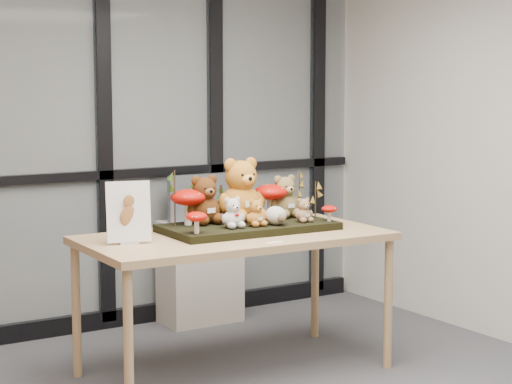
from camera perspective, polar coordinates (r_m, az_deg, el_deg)
room_shell at (r=3.82m, az=-1.18°, el=6.82°), size 5.00×5.00×5.00m
glass_partition at (r=6.08m, az=-13.27°, el=4.24°), size 4.90×0.06×2.78m
display_table at (r=5.28m, az=-1.33°, el=-3.31°), size 1.75×0.92×0.81m
diorama_tray at (r=5.39m, az=-0.47°, el=-2.17°), size 1.01×0.53×0.04m
bear_pooh_yellow at (r=5.46m, az=-0.95°, el=0.36°), size 0.32×0.29×0.41m
bear_brown_medium at (r=5.37m, az=-3.20°, el=-0.31°), size 0.24×0.22×0.31m
bear_tan_back at (r=5.61m, az=1.77°, el=-0.12°), size 0.22×0.20×0.28m
bear_small_yellow at (r=5.28m, az=0.00°, el=-1.19°), size 0.14×0.12×0.17m
bear_white_bow at (r=5.22m, az=-1.45°, el=-1.17°), size 0.15×0.14×0.19m
bear_beige_small at (r=5.44m, az=2.94°, el=-1.03°), size 0.12×0.11×0.16m
plush_cream_hedgehog at (r=5.32m, az=1.22°, el=-1.40°), size 0.09×0.09×0.12m
mushroom_back_left at (r=5.33m, az=-4.19°, el=-0.82°), size 0.20×0.20×0.23m
mushroom_back_right at (r=5.57m, az=0.93°, el=-0.47°), size 0.20×0.20×0.23m
mushroom_front_left at (r=5.04m, az=-3.68°, el=-1.82°), size 0.12×0.12×0.13m
mushroom_front_right at (r=5.48m, az=4.53°, el=-1.26°), size 0.09×0.09×0.10m
sprig_green_far_left at (r=5.29m, az=-5.02°, el=-0.38°), size 0.05×0.05×0.32m
sprig_green_mid_left at (r=5.40m, az=-3.85°, el=-0.57°), size 0.05×0.05×0.25m
sprig_dry_far_right at (r=5.67m, az=2.69°, el=-0.04°), size 0.05×0.05×0.29m
sprig_dry_mid_right at (r=5.59m, az=3.68°, el=-0.48°), size 0.05×0.05×0.22m
sprig_green_centre at (r=5.50m, az=-2.19°, el=-0.65°), size 0.05×0.05×0.21m
sign_holder at (r=4.99m, az=-7.84°, el=-1.37°), size 0.24×0.11×0.34m
label_card at (r=5.01m, az=1.13°, el=-3.12°), size 0.10×0.03×0.00m
cabinet at (r=6.46m, az=-3.46°, el=-4.90°), size 0.54×0.31×0.72m
monitor at (r=6.39m, az=-3.58°, el=-0.33°), size 0.45×0.05×0.32m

